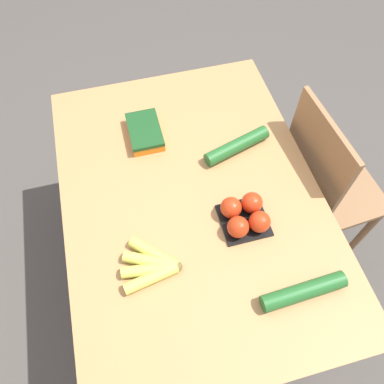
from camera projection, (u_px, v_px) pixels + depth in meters
ground_plane at (192, 269)px, 2.02m from camera, size 12.00×12.00×0.00m
dining_table at (192, 210)px, 1.45m from camera, size 1.32×0.94×0.77m
chair at (323, 186)px, 1.72m from camera, size 0.45×0.43×0.96m
banana_bunch at (152, 266)px, 1.21m from camera, size 0.19×0.20×0.04m
tomato_pack at (245, 215)px, 1.28m from camera, size 0.16×0.16×0.08m
carrot_bag at (145, 131)px, 1.49m from camera, size 0.19×0.13×0.05m
cucumber_near at (304, 291)px, 1.16m from camera, size 0.07×0.28×0.05m
cucumber_far at (237, 146)px, 1.46m from camera, size 0.13×0.28×0.05m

